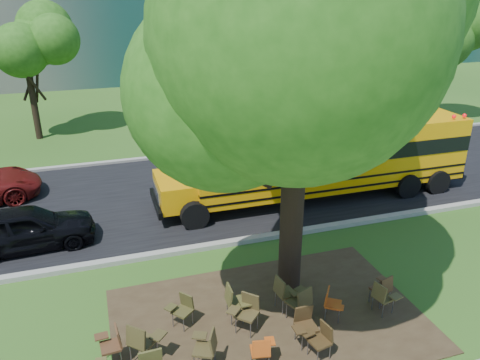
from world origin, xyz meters
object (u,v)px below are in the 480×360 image
object	(u,v)px
chair_7	(383,296)
black_car	(26,228)
chair_5	(305,323)
main_tree	(300,37)
chair_9	(183,307)
chair_12	(331,302)
chair_8	(112,342)
chair_13	(383,287)
chair_3	(247,309)
chair_2	(207,345)
school_bus	(327,154)
chair_1	(142,340)
chair_10	(235,300)
chair_6	(321,337)
chair_4	(262,349)
chair_11	(301,300)
chair_15	(284,291)

from	to	relation	value
chair_7	black_car	bearing A→B (deg)	-139.12
chair_5	main_tree	bearing A→B (deg)	-104.57
chair_9	chair_12	distance (m)	3.36
chair_8	chair_13	distance (m)	6.23
chair_8	chair_12	distance (m)	4.81
chair_12	chair_13	bearing A→B (deg)	128.53
chair_8	black_car	distance (m)	5.78
chair_3	chair_9	bearing A→B (deg)	20.32
chair_5	chair_9	xyz separation A→B (m)	(-2.33, 1.36, -0.06)
chair_2	chair_8	distance (m)	1.90
school_bus	chair_12	world-z (taller)	school_bus
chair_12	chair_2	bearing A→B (deg)	-44.62
chair_13	chair_5	bearing A→B (deg)	-179.86
chair_1	chair_7	distance (m)	5.46
chair_10	chair_9	bearing A→B (deg)	-99.74
chair_6	chair_8	distance (m)	4.19
chair_2	chair_10	xyz separation A→B (m)	(0.94, 1.18, 0.02)
chair_2	chair_9	size ratio (longest dim) A/B	1.12
chair_3	chair_6	bearing A→B (deg)	178.72
chair_3	chair_7	size ratio (longest dim) A/B	1.10
chair_4	chair_5	bearing A→B (deg)	30.77
school_bus	chair_6	xyz separation A→B (m)	(-3.85, -7.29, -1.07)
chair_10	chair_11	xyz separation A→B (m)	(1.42, -0.46, 0.01)
chair_1	chair_3	bearing A→B (deg)	51.39
school_bus	chair_11	distance (m)	7.27
chair_4	main_tree	bearing A→B (deg)	67.07
chair_4	chair_5	world-z (taller)	chair_5
chair_2	chair_12	xyz separation A→B (m)	(3.04, 0.57, -0.07)
chair_11	chair_13	bearing A→B (deg)	-22.09
chair_5	chair_13	size ratio (longest dim) A/B	1.07
chair_9	chair_4	bearing A→B (deg)	175.65
chair_5	chair_15	distance (m)	1.15
chair_9	chair_12	bearing A→B (deg)	-143.42
chair_12	chair_6	bearing A→B (deg)	-2.94
chair_10	chair_12	world-z (taller)	chair_10
chair_5	chair_12	world-z (taller)	chair_5
black_car	chair_1	bearing A→B (deg)	-158.06
chair_6	chair_10	world-z (taller)	chair_10
chair_4	chair_10	world-z (taller)	chair_10
chair_12	chair_1	bearing A→B (deg)	-54.05
chair_5	chair_9	bearing A→B (deg)	-30.52
chair_11	black_car	distance (m)	8.21
chair_1	chair_13	xyz separation A→B (m)	(5.66, 0.18, -0.09)
chair_4	chair_13	size ratio (longest dim) A/B	0.95
main_tree	chair_6	distance (m)	6.14
chair_3	chair_6	distance (m)	1.70
chair_3	chair_4	world-z (taller)	chair_3
chair_13	chair_1	bearing A→B (deg)	166.76
chair_8	chair_10	distance (m)	2.75
chair_4	chair_15	distance (m)	1.91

